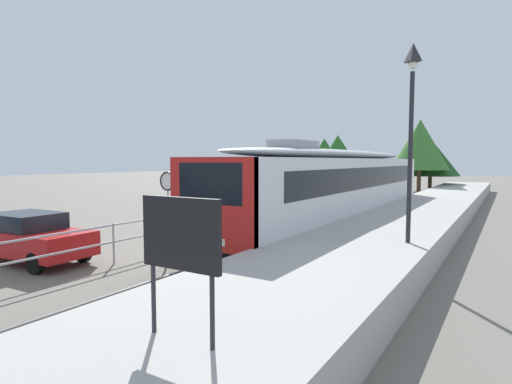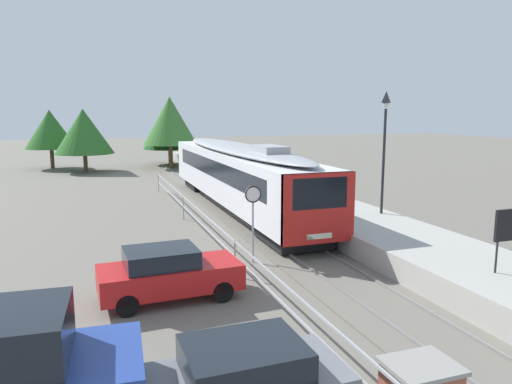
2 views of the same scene
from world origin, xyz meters
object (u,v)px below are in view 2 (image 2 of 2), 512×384
Objects in this scene: speed_limit_sign at (253,205)px; parked_hatchback_red at (168,273)px; platform_notice_board at (512,227)px; platform_lamp_mid_platform at (385,129)px; commuter_train at (237,171)px.

speed_limit_sign is 0.69× the size of parked_hatchback_red.
platform_notice_board is 0.64× the size of speed_limit_sign.
platform_lamp_mid_platform is 2.97× the size of platform_notice_board.
platform_notice_board is at bearing -97.89° from platform_lamp_mid_platform.
commuter_train is 9.50m from speed_limit_sign.
speed_limit_sign is at bearing -162.22° from platform_lamp_mid_platform.
platform_lamp_mid_platform is at bearing -57.21° from commuter_train.
commuter_train is at bearing 102.95° from platform_notice_board.
commuter_train is 8.75m from platform_lamp_mid_platform.
commuter_train is at bearing 64.13° from parked_hatchback_red.
parked_hatchback_red is at bearing -115.87° from commuter_train.
speed_limit_sign is 4.40m from parked_hatchback_red.
platform_lamp_mid_platform is at bearing 24.31° from parked_hatchback_red.
platform_lamp_mid_platform is at bearing 82.11° from platform_notice_board.
parked_hatchback_red is at bearing -144.54° from speed_limit_sign.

